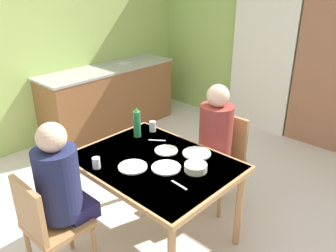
% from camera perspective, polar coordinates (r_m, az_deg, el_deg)
% --- Properties ---
extents(ground_plane, '(7.23, 7.23, 0.00)m').
position_cam_1_polar(ground_plane, '(3.25, -5.89, -16.15)').
color(ground_plane, silver).
extents(wall_back, '(4.53, 0.10, 2.57)m').
position_cam_1_polar(wall_back, '(4.83, 19.72, 13.16)').
color(wall_back, '#9DBF61').
rests_on(wall_back, ground_plane).
extents(wall_left, '(0.10, 4.17, 2.57)m').
position_cam_1_polar(wall_left, '(4.74, -17.95, 13.21)').
color(wall_left, '#9FBD60').
rests_on(wall_left, ground_plane).
extents(door_wooden, '(0.80, 0.05, 2.00)m').
position_cam_1_polar(door_wooden, '(4.62, 24.75, 8.30)').
color(door_wooden, '#986246').
rests_on(door_wooden, ground_plane).
extents(curtain_panel, '(0.90, 0.03, 2.15)m').
position_cam_1_polar(curtain_panel, '(4.92, 15.21, 11.46)').
color(curtain_panel, white).
rests_on(curtain_panel, ground_plane).
extents(kitchen_counter, '(0.61, 1.96, 0.91)m').
position_cam_1_polar(kitchen_counter, '(4.95, -9.66, 4.47)').
color(kitchen_counter, brown).
rests_on(kitchen_counter, ground_plane).
extents(dining_table, '(1.23, 0.93, 0.74)m').
position_cam_1_polar(dining_table, '(2.74, -2.16, -7.18)').
color(dining_table, '#A67748').
rests_on(dining_table, ground_plane).
extents(chair_near_diner, '(0.40, 0.40, 0.87)m').
position_cam_1_polar(chair_near_diner, '(2.62, -19.22, -14.97)').
color(chair_near_diner, '#A67748').
rests_on(chair_near_diner, ground_plane).
extents(chair_far_diner, '(0.40, 0.40, 0.87)m').
position_cam_1_polar(chair_far_diner, '(3.34, 8.84, -4.68)').
color(chair_far_diner, '#A67748').
rests_on(chair_far_diner, ground_plane).
extents(person_near_diner, '(0.30, 0.37, 0.77)m').
position_cam_1_polar(person_near_diner, '(2.51, -17.38, -8.66)').
color(person_near_diner, '#201C4A').
rests_on(person_near_diner, ground_plane).
extents(person_far_diner, '(0.30, 0.37, 0.77)m').
position_cam_1_polar(person_far_diner, '(3.11, 7.73, -1.01)').
color(person_far_diner, brown).
rests_on(person_far_diner, ground_plane).
extents(water_bottle_green_near, '(0.07, 0.07, 0.27)m').
position_cam_1_polar(water_bottle_green_near, '(3.05, -5.15, 0.47)').
color(water_bottle_green_near, '#278249').
rests_on(water_bottle_green_near, dining_table).
extents(serving_bowl_center, '(0.17, 0.17, 0.05)m').
position_cam_1_polar(serving_bowl_center, '(2.57, 4.58, -6.82)').
color(serving_bowl_center, beige).
rests_on(serving_bowl_center, dining_table).
extents(dinner_plate_near_left, '(0.22, 0.22, 0.01)m').
position_cam_1_polar(dinner_plate_near_left, '(2.63, -5.84, -6.70)').
color(dinner_plate_near_left, white).
rests_on(dinner_plate_near_left, dining_table).
extents(dinner_plate_near_right, '(0.19, 0.19, 0.01)m').
position_cam_1_polar(dinner_plate_near_right, '(2.84, -0.29, -4.05)').
color(dinner_plate_near_right, white).
rests_on(dinner_plate_near_right, dining_table).
extents(dinner_plate_far_center, '(0.22, 0.22, 0.01)m').
position_cam_1_polar(dinner_plate_far_center, '(2.61, -0.30, -6.86)').
color(dinner_plate_far_center, white).
rests_on(dinner_plate_far_center, dining_table).
extents(dinner_plate_far_side, '(0.23, 0.23, 0.01)m').
position_cam_1_polar(dinner_plate_far_side, '(2.81, 4.75, -4.51)').
color(dinner_plate_far_side, white).
rests_on(dinner_plate_far_side, dining_table).
extents(drinking_glass_by_near_diner, '(0.06, 0.06, 0.09)m').
position_cam_1_polar(drinking_glass_by_near_diner, '(2.65, -11.73, -5.98)').
color(drinking_glass_by_near_diner, silver).
rests_on(drinking_glass_by_near_diner, dining_table).
extents(drinking_glass_by_far_diner, '(0.06, 0.06, 0.10)m').
position_cam_1_polar(drinking_glass_by_far_diner, '(3.17, -2.55, -0.06)').
color(drinking_glass_by_far_diner, silver).
rests_on(drinking_glass_by_far_diner, dining_table).
extents(cutlery_knife_near, '(0.13, 0.10, 0.00)m').
position_cam_1_polar(cutlery_knife_near, '(3.02, -1.80, -2.38)').
color(cutlery_knife_near, silver).
rests_on(cutlery_knife_near, dining_table).
extents(cutlery_fork_near, '(0.15, 0.03, 0.00)m').
position_cam_1_polar(cutlery_fork_near, '(2.42, 1.85, -9.70)').
color(cutlery_fork_near, silver).
rests_on(cutlery_fork_near, dining_table).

